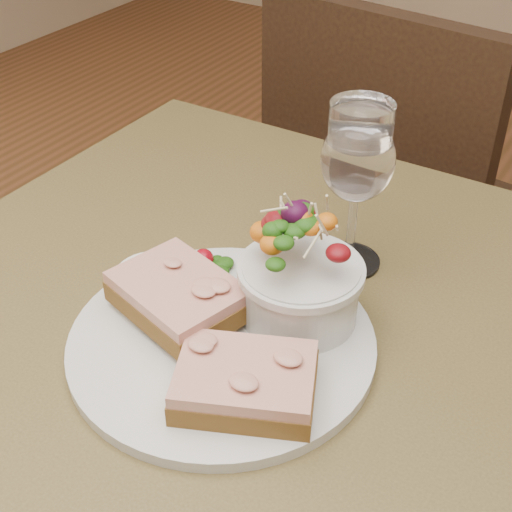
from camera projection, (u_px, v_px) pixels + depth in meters
The scene contains 9 objects.
cafe_table at pixel (253, 401), 0.76m from camera, with size 0.80×0.80×0.75m.
chair_far at pixel (395, 281), 1.50m from camera, with size 0.47×0.47×0.90m.
dinner_plate at pixel (222, 342), 0.68m from camera, with size 0.29×0.29×0.01m, color silver.
sandwich_front at pixel (245, 382), 0.61m from camera, with size 0.14×0.13×0.03m.
sandwich_back at pixel (178, 295), 0.69m from camera, with size 0.14×0.12×0.03m.
ramekin at pixel (152, 285), 0.71m from camera, with size 0.07×0.07×0.04m.
salad_bowl at pixel (301, 268), 0.66m from camera, with size 0.11×0.11×0.13m.
garnish at pixel (214, 261), 0.76m from camera, with size 0.05×0.04×0.02m.
wine_glass at pixel (357, 164), 0.72m from camera, with size 0.08×0.08×0.18m.
Camera 1 is at (0.28, -0.44, 1.22)m, focal length 50.00 mm.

